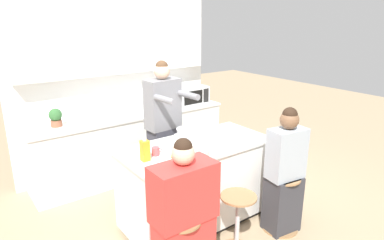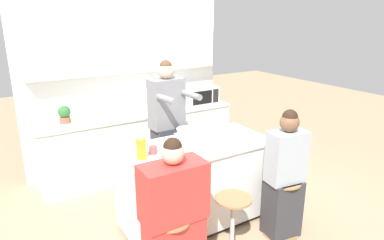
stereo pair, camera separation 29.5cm
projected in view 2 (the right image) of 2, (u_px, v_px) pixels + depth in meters
name	position (u px, v px, depth m)	size (l,w,h in m)	color
ground_plane	(196.00, 221.00, 3.89)	(16.00, 16.00, 0.00)	tan
wall_back	(127.00, 65.00, 4.97)	(3.05, 0.22, 2.70)	white
back_counter	(139.00, 142.00, 5.03)	(2.83, 0.66, 0.91)	white
kitchen_island	(196.00, 184.00, 3.75)	(1.64, 0.77, 0.93)	black
bar_stool_center	(232.00, 226.00, 3.25)	(0.38, 0.38, 0.62)	#997047
bar_stool_rightmost	(282.00, 207.00, 3.58)	(0.38, 0.38, 0.62)	#997047
person_cooking	(167.00, 132.00, 4.18)	(0.45, 0.58, 1.75)	#383842
person_wrapped_blanket	(174.00, 218.00, 2.85)	(0.54, 0.29, 1.33)	red
person_seated_near	(284.00, 180.00, 3.49)	(0.41, 0.31, 1.38)	#333338
cooking_pot	(186.00, 135.00, 3.66)	(0.30, 0.21, 0.16)	#B7BABC
fruit_bowl	(196.00, 152.00, 3.32)	(0.21, 0.21, 0.06)	silver
coffee_cup_near	(241.00, 135.00, 3.79)	(0.12, 0.09, 0.08)	white
coffee_cup_far	(153.00, 150.00, 3.35)	(0.11, 0.08, 0.08)	#DB4C51
banana_bunch	(172.00, 155.00, 3.29)	(0.15, 0.11, 0.05)	yellow
juice_carton	(141.00, 149.00, 3.22)	(0.07, 0.07, 0.21)	gold
microwave	(199.00, 95.00, 5.33)	(0.54, 0.33, 0.27)	white
potted_plant	(64.00, 114.00, 4.36)	(0.16, 0.16, 0.23)	#93563D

